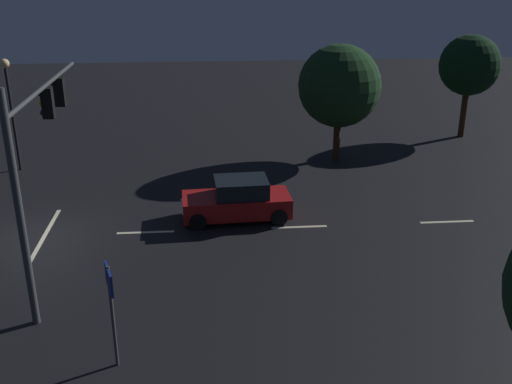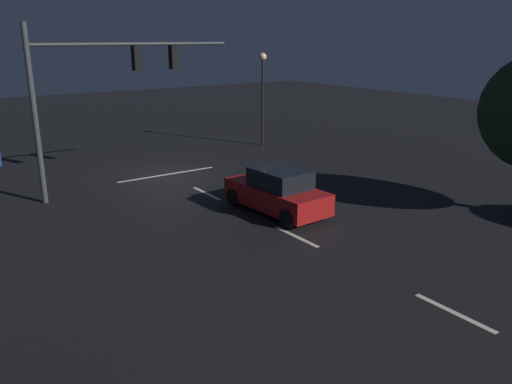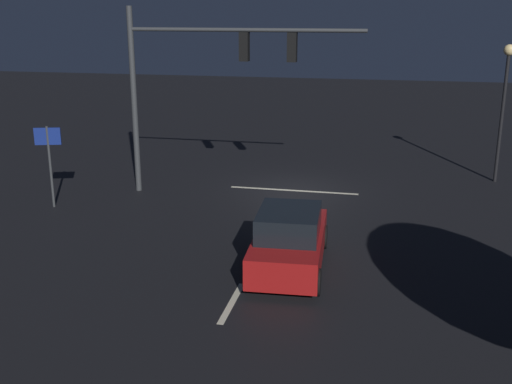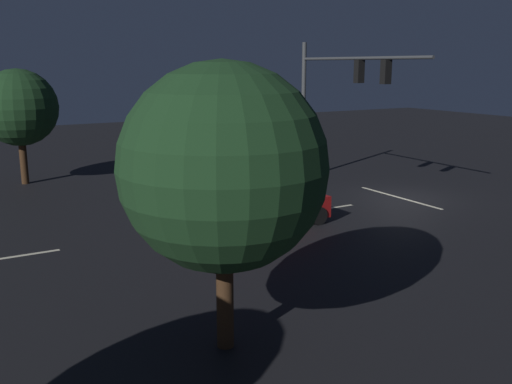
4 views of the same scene
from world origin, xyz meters
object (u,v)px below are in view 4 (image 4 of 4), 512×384
Objects in this scene: car_approaching at (269,205)px; route_sign at (239,137)px; tree_right_near at (19,108)px; traffic_signal_assembly at (337,88)px; tree_left_near at (223,168)px.

car_approaching is 9.87m from route_sign.
car_approaching is at bearing -152.66° from tree_right_near.
tree_left_near is at bearing 134.36° from traffic_signal_assembly.
tree_right_near is (12.67, 6.55, 2.97)m from car_approaching.
tree_left_near is 1.05× the size of tree_right_near.
traffic_signal_assembly is 16.58m from tree_left_near.
traffic_signal_assembly is at bearing -45.64° from tree_left_near.
tree_left_near is (-7.38, 5.58, 3.03)m from car_approaching.
traffic_signal_assembly is at bearing -56.19° from car_approaching.
tree_left_near is 20.08m from tree_right_near.
traffic_signal_assembly is 1.52× the size of tree_right_near.
traffic_signal_assembly is at bearing -151.80° from route_sign.
route_sign is (9.08, -3.63, 1.30)m from car_approaching.
traffic_signal_assembly is 1.94× the size of car_approaching.
traffic_signal_assembly reaches higher than route_sign.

